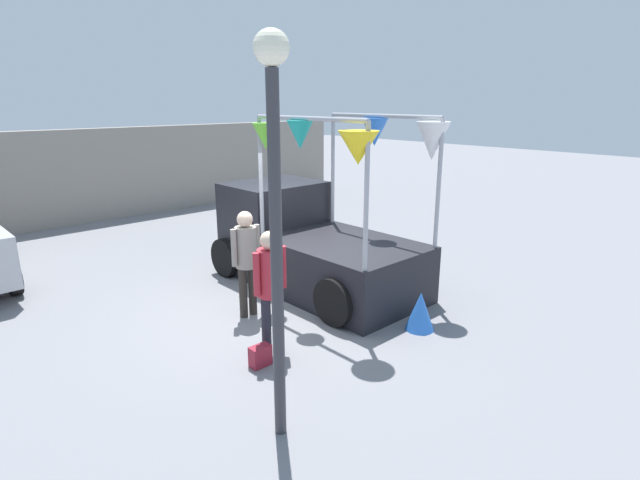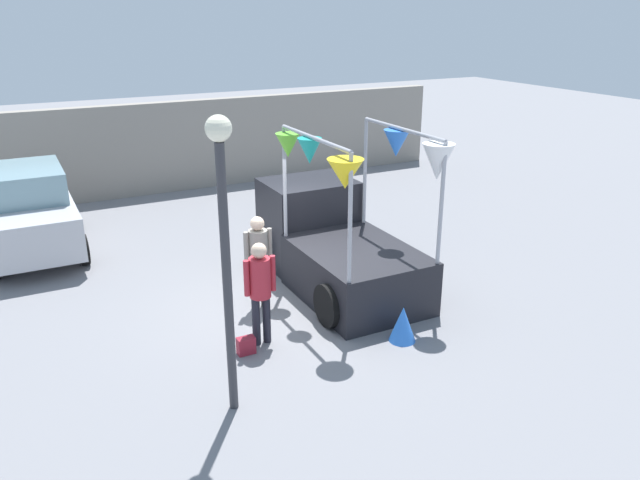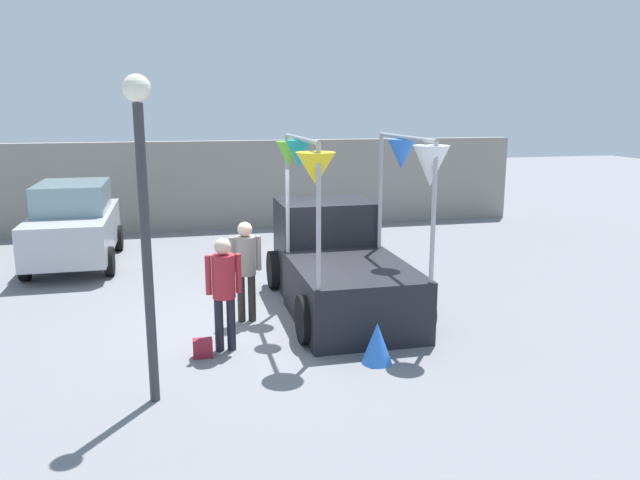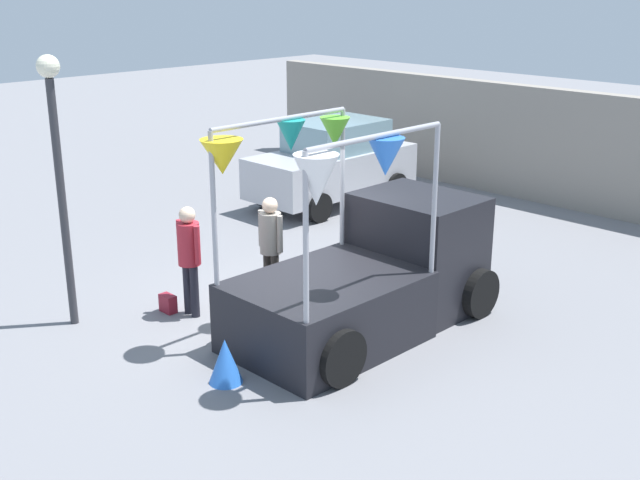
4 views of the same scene
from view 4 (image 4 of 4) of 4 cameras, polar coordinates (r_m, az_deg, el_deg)
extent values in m
plane|color=slate|center=(12.56, -2.36, -5.01)|extent=(60.00, 60.00, 0.00)
cube|color=black|center=(11.24, 0.44, -5.12)|extent=(1.90, 2.60, 1.00)
cube|color=black|center=(12.50, 6.92, -0.83)|extent=(1.80, 1.40, 1.80)
cube|color=#8CB2C6|center=(12.36, 7.00, 1.15)|extent=(1.76, 1.37, 0.60)
cylinder|color=black|center=(13.49, 4.61, -1.63)|extent=(0.22, 0.76, 0.76)
cylinder|color=black|center=(12.43, 11.26, -3.73)|extent=(0.22, 0.76, 0.76)
cylinder|color=black|center=(11.50, -5.41, -5.29)|extent=(0.22, 0.76, 0.76)
cylinder|color=black|center=(10.24, 1.47, -8.34)|extent=(0.22, 0.76, 0.76)
cylinder|color=#A5A5AD|center=(12.15, 1.60, 4.40)|extent=(0.07, 0.07, 2.10)
cylinder|color=#A5A5AD|center=(11.06, 8.14, 2.82)|extent=(0.07, 0.07, 2.10)
cylinder|color=#A5A5AD|center=(10.58, -7.57, 2.12)|extent=(0.07, 0.07, 2.10)
cylinder|color=#A5A5AD|center=(9.31, -1.01, 0.02)|extent=(0.07, 0.07, 2.10)
cylinder|color=#A5A5AD|center=(11.10, -2.75, 8.59)|extent=(0.07, 2.44, 0.07)
cylinder|color=#A5A5AD|center=(9.90, 4.09, 7.37)|extent=(0.07, 2.44, 0.07)
cone|color=yellow|center=(10.51, -6.98, 5.89)|extent=(0.73, 0.73, 0.46)
cone|color=white|center=(9.23, -0.28, 4.28)|extent=(0.55, 0.55, 0.61)
cone|color=teal|center=(11.26, -2.08, 7.45)|extent=(0.46, 0.46, 0.44)
cone|color=blue|center=(10.08, 4.70, 5.92)|extent=(0.63, 0.63, 0.49)
cone|color=#66CC33|center=(11.87, 1.06, 7.70)|extent=(0.57, 0.57, 0.43)
cube|color=#B7B7BC|center=(18.20, 0.84, 4.98)|extent=(1.70, 4.00, 0.90)
cube|color=#72939E|center=(18.14, 1.19, 7.45)|extent=(1.50, 2.10, 0.66)
cylinder|color=black|center=(19.75, 1.61, 4.70)|extent=(0.18, 0.64, 0.64)
cylinder|color=black|center=(18.66, 5.40, 3.81)|extent=(0.18, 0.64, 0.64)
cylinder|color=black|center=(18.08, -3.87, 3.37)|extent=(0.18, 0.64, 0.64)
cylinder|color=black|center=(16.87, -0.07, 2.32)|extent=(0.18, 0.64, 0.64)
cylinder|color=black|center=(12.46, -9.40, -3.40)|extent=(0.13, 0.13, 0.83)
cylinder|color=black|center=(12.33, -8.91, -3.62)|extent=(0.13, 0.13, 0.83)
cylinder|color=#B22633|center=(12.14, -9.33, -0.27)|extent=(0.34, 0.34, 0.65)
sphere|color=beige|center=(12.01, -9.44, 1.77)|extent=(0.25, 0.25, 0.25)
cylinder|color=#B22633|center=(12.30, -9.94, 0.11)|extent=(0.09, 0.09, 0.59)
cylinder|color=#B22633|center=(11.96, -8.72, -0.36)|extent=(0.09, 0.09, 0.59)
cylinder|color=#2D2823|center=(12.82, -3.75, -2.55)|extent=(0.13, 0.13, 0.82)
cylinder|color=#2D2823|center=(12.69, -3.21, -2.76)|extent=(0.13, 0.13, 0.82)
cylinder|color=gray|center=(12.51, -3.54, 0.50)|extent=(0.34, 0.34, 0.65)
sphere|color=beige|center=(12.38, -3.58, 2.48)|extent=(0.25, 0.25, 0.25)
cylinder|color=gray|center=(12.66, -4.21, 0.86)|extent=(0.09, 0.09, 0.59)
cylinder|color=gray|center=(12.35, -2.87, 0.42)|extent=(0.09, 0.09, 0.59)
cube|color=maroon|center=(12.66, -10.76, -4.45)|extent=(0.28, 0.16, 0.28)
cylinder|color=#333338|center=(12.07, -17.83, 2.28)|extent=(0.12, 0.12, 3.64)
sphere|color=#F2EDCC|center=(11.71, -18.78, 11.62)|extent=(0.32, 0.32, 0.32)
cube|color=gray|center=(18.70, 17.19, 6.19)|extent=(18.00, 0.36, 2.60)
cone|color=blue|center=(10.39, -6.75, -8.53)|extent=(0.53, 0.53, 0.60)
camera|label=1|loc=(13.40, -38.05, 7.63)|focal=28.00mm
camera|label=2|loc=(12.80, -54.17, 11.53)|focal=35.00mm
camera|label=3|loc=(10.43, -57.02, 2.41)|focal=35.00mm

